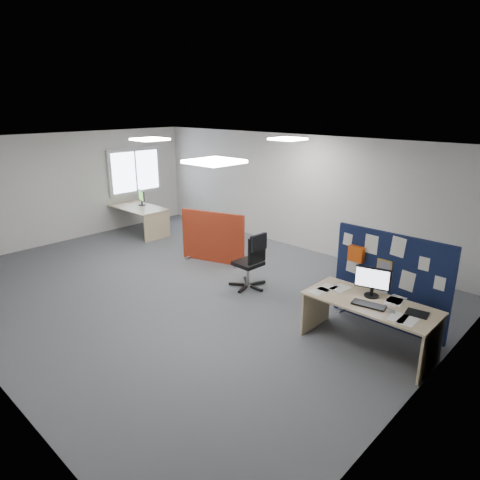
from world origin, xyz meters
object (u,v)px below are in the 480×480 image
Objects in this scene: monitor_main at (373,281)px; monitor_second at (142,197)px; navy_divider at (389,280)px; red_divider at (213,238)px; main_desk at (371,311)px; office_chair at (252,258)px; second_desk at (139,213)px.

monitor_second is (-7.25, 1.06, -0.02)m from monitor_main.
navy_divider reaches higher than red_divider.
monitor_main is at bearing 121.88° from main_desk.
monitor_main is (0.04, -0.65, 0.21)m from navy_divider.
red_divider is (-4.11, 0.73, -0.41)m from monitor_main.
monitor_main is 7.33m from monitor_second.
office_chair is at bearing 158.95° from monitor_main.
red_divider is at bearing 168.42° from main_desk.
monitor_second is 0.39× the size of office_chair.
red_divider is at bearing -3.39° from second_desk.
navy_divider is at bearing 98.90° from main_desk.
main_desk is (0.12, -0.77, -0.20)m from navy_divider.
navy_divider reaches higher than monitor_main.
navy_divider is 4.07m from red_divider.
second_desk is (-7.26, 1.04, -0.00)m from main_desk.
main_desk is 1.67× the size of office_chair.
office_chair is at bearing 171.96° from main_desk.
red_divider is 3.19m from monitor_second.
monitor_main is (-0.08, 0.13, 0.41)m from main_desk.
monitor_main is 4.19m from red_divider.
navy_divider is 1.01× the size of main_desk.
main_desk is 4.22× the size of monitor_second.
main_desk is at bearing -8.15° from second_desk.
second_desk is at bearing 158.60° from red_divider.
main_desk is at bearing -81.10° from navy_divider.
navy_divider is at bearing -2.14° from second_desk.
red_divider is at bearing 178.82° from navy_divider.
red_divider is 1.34× the size of office_chair.
office_chair is (-2.50, 0.24, -0.35)m from monitor_main.
second_desk is at bearing -46.57° from monitor_second.
monitor_second reaches higher than office_chair.
office_chair is (1.61, -0.49, 0.06)m from red_divider.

